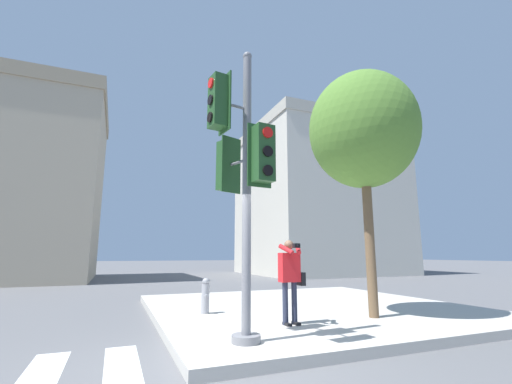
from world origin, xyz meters
name	(u,v)px	position (x,y,z in m)	size (l,w,h in m)	color
ground_plane	(218,368)	(0.00, 0.00, 0.00)	(160.00, 160.00, 0.00)	#5B5B5E
sidewalk_corner	(308,309)	(3.50, 3.50, 0.09)	(8.00, 8.00, 0.17)	#BCB7AD
traffic_signal_pole	(239,165)	(0.43, 0.40, 2.99)	(0.98, 1.41, 4.93)	slate
person_photographer	(290,274)	(1.88, 1.39, 1.14)	(0.58, 0.54, 1.63)	black
street_tree	(363,131)	(3.89, 1.38, 4.43)	(2.55, 2.55, 5.68)	brown
fire_hydrant	(205,296)	(0.62, 3.25, 0.57)	(0.18, 0.24, 0.80)	#99999E
building_right	(318,201)	(13.81, 19.00, 5.87)	(11.05, 10.51, 11.71)	beige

